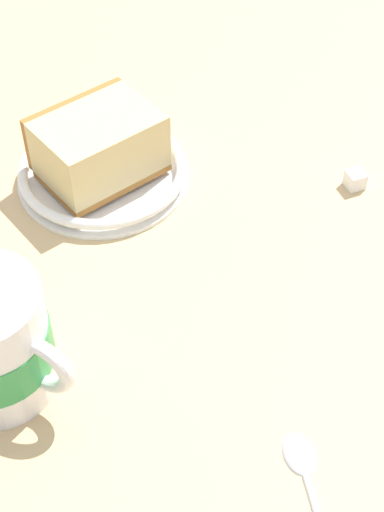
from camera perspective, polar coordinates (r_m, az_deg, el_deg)
ground_plane at (r=60.33cm, az=-4.60°, el=-0.80°), size 144.73×144.73×3.33cm
small_plate at (r=64.77cm, az=-6.56°, el=6.12°), size 14.17×14.17×1.59cm
cake_slice at (r=63.27cm, az=-6.91°, el=8.05°), size 7.21×9.48×5.37cm
teaspoon at (r=48.09cm, az=8.64°, el=-16.25°), size 11.94×7.10×0.80cm
sugar_cube at (r=65.17cm, az=11.91°, el=5.52°), size 1.81×1.81×1.46cm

